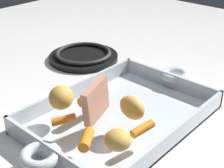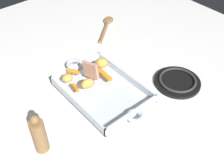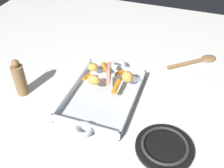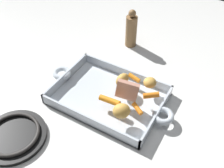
# 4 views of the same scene
# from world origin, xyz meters

# --- Properties ---
(ground_plane) EXTENTS (1.76, 1.76, 0.00)m
(ground_plane) POSITION_xyz_m (0.00, 0.00, 0.00)
(ground_plane) COLOR silver
(roasting_dish) EXTENTS (0.43, 0.24, 0.04)m
(roasting_dish) POSITION_xyz_m (0.00, 0.00, 0.01)
(roasting_dish) COLOR silver
(roasting_dish) RESTS_ON ground_plane
(roast_slice_thick) EXTENTS (0.07, 0.03, 0.07)m
(roast_slice_thick) POSITION_xyz_m (0.07, -0.00, 0.07)
(roast_slice_thick) COLOR tan
(roast_slice_thick) RESTS_ON roasting_dish
(baby_carrot_northwest) EXTENTS (0.05, 0.02, 0.02)m
(baby_carrot_northwest) POSITION_xyz_m (0.05, 0.09, 0.04)
(baby_carrot_northwest) COLOR orange
(baby_carrot_northwest) RESTS_ON roasting_dish
(baby_carrot_southeast) EXTENTS (0.07, 0.02, 0.02)m
(baby_carrot_southeast) POSITION_xyz_m (0.03, -0.04, 0.05)
(baby_carrot_southeast) COLOR orange
(baby_carrot_southeast) RESTS_ON roasting_dish
(baby_carrot_center_right) EXTENTS (0.05, 0.04, 0.02)m
(baby_carrot_center_right) POSITION_xyz_m (0.13, 0.04, 0.05)
(baby_carrot_center_right) COLOR orange
(baby_carrot_center_right) RESTS_ON roasting_dish
(baby_carrot_southwest) EXTENTS (0.04, 0.03, 0.02)m
(baby_carrot_southwest) POSITION_xyz_m (0.11, -0.03, 0.04)
(baby_carrot_southwest) COLOR orange
(baby_carrot_southwest) RESTS_ON roasting_dish
(potato_golden_small) EXTENTS (0.07, 0.07, 0.04)m
(potato_golden_small) POSITION_xyz_m (0.08, -0.07, 0.06)
(potato_golden_small) COLOR gold
(potato_golden_small) RESTS_ON roasting_dish
(potato_whole) EXTENTS (0.05, 0.05, 0.03)m
(potato_whole) POSITION_xyz_m (0.10, 0.08, 0.05)
(potato_whole) COLOR gold
(potato_whole) RESTS_ON roasting_dish
(potato_corner) EXTENTS (0.04, 0.06, 0.04)m
(potato_corner) POSITION_xyz_m (0.02, 0.05, 0.06)
(potato_corner) COLOR gold
(potato_corner) RESTS_ON roasting_dish
(stove_burner_rear) EXTENTS (0.18, 0.18, 0.02)m
(stove_burner_rear) POSITION_xyz_m (-0.15, -0.26, 0.01)
(stove_burner_rear) COLOR black
(stove_burner_rear) RESTS_ON ground_plane
(serving_spoon) EXTENTS (0.18, 0.21, 0.02)m
(serving_spoon) POSITION_xyz_m (0.35, -0.31, 0.01)
(serving_spoon) COLOR olive
(serving_spoon) RESTS_ON ground_plane
(pepper_mill) EXTENTS (0.04, 0.04, 0.15)m
(pepper_mill) POSITION_xyz_m (-0.07, 0.30, 0.07)
(pepper_mill) COLOR olive
(pepper_mill) RESTS_ON ground_plane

